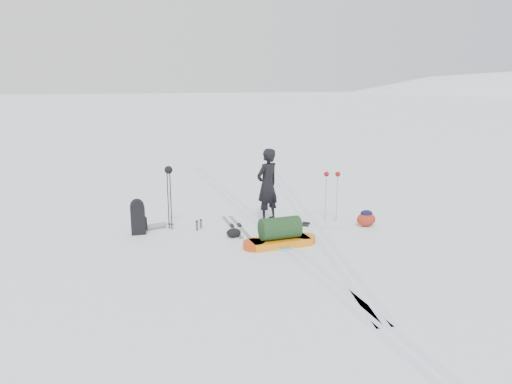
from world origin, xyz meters
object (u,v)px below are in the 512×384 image
pulk_sled (280,235)px  expedition_rucksack (140,218)px  skier (267,185)px  ski_poles_black (169,178)px

pulk_sled → expedition_rucksack: bearing=145.0°
skier → ski_poles_black: (-2.44, -0.09, 0.33)m
pulk_sled → expedition_rucksack: 3.34m
skier → ski_poles_black: size_ratio=1.21×
expedition_rucksack → ski_poles_black: (0.71, 0.18, 0.88)m
pulk_sled → ski_poles_black: ski_poles_black is taller
expedition_rucksack → skier: bearing=2.6°
ski_poles_black → skier: bearing=-0.3°
skier → expedition_rucksack: size_ratio=2.22×
pulk_sled → expedition_rucksack: size_ratio=2.03×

